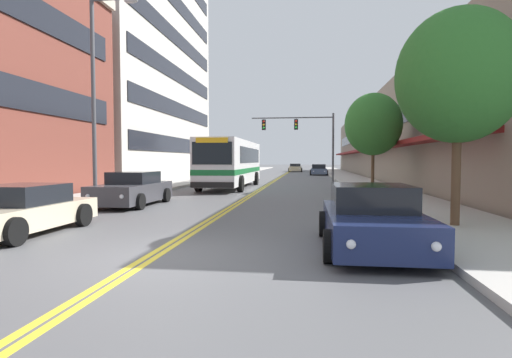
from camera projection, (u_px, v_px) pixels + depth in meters
name	position (u px, v px, depth m)	size (l,w,h in m)	color
ground_plane	(280.00, 177.00, 44.38)	(240.00, 240.00, 0.00)	#565659
sidewalk_left	(217.00, 176.00, 45.32)	(3.51, 106.00, 0.15)	#B2ADA5
sidewalk_right	(347.00, 177.00, 43.44)	(3.51, 106.00, 0.15)	#B2ADA5
centre_line	(280.00, 177.00, 44.38)	(0.34, 106.00, 0.01)	yellow
office_tower_left	(118.00, 42.00, 38.43)	(12.08, 23.59, 26.58)	#BCB7AD
storefront_row_right	(405.00, 140.00, 42.48)	(9.10, 68.00, 8.09)	gray
city_bus	(232.00, 161.00, 27.57)	(2.85, 11.44, 3.18)	silver
car_champagne_parked_left_near	(19.00, 211.00, 10.26)	(2.16, 4.49, 1.26)	beige
car_dark_grey_parked_left_mid	(133.00, 190.00, 16.75)	(2.13, 4.71, 1.41)	#38383D
car_navy_parked_right_foreground	(372.00, 220.00, 8.55)	(2.15, 4.36, 1.37)	#19234C
car_slate_blue_parked_right_mid	(319.00, 170.00, 50.67)	(2.21, 4.53, 1.36)	#475675
car_beige_moving_lead	(295.00, 168.00, 64.69)	(2.19, 4.42, 1.31)	#BCAD89
traffic_signal_mast	(303.00, 133.00, 35.17)	(7.27, 0.38, 5.99)	#47474C
street_lamp_left_near	(99.00, 85.00, 15.52)	(1.96, 0.28, 8.23)	#47474C
street_tree_right_near	(458.00, 76.00, 10.57)	(3.22, 3.22, 5.75)	brown
street_tree_right_mid	(373.00, 124.00, 23.69)	(3.36, 3.36, 5.72)	brown
fire_hydrant	(380.00, 193.00, 16.29)	(0.36, 0.28, 0.83)	red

